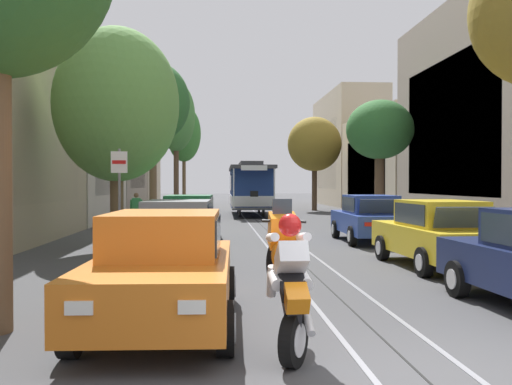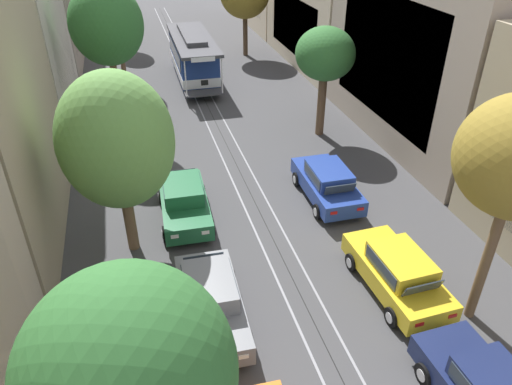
% 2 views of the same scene
% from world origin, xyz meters
% --- Properties ---
extents(ground_plane, '(160.00, 160.00, 0.00)m').
position_xyz_m(ground_plane, '(0.00, 21.63, 0.00)').
color(ground_plane, '#424244').
extents(trolley_track_rails, '(1.14, 62.07, 0.01)m').
position_xyz_m(trolley_track_rails, '(0.00, 25.04, 0.00)').
color(trolley_track_rails, gray).
rests_on(trolley_track_rails, ground).
extents(building_facade_left, '(4.72, 53.77, 10.92)m').
position_xyz_m(building_facade_left, '(-9.85, 25.67, 4.88)').
color(building_facade_left, '#BCAD93').
rests_on(building_facade_left, ground).
extents(building_facade_right, '(4.98, 53.77, 9.93)m').
position_xyz_m(building_facade_right, '(9.83, 25.94, 4.31)').
color(building_facade_right, tan).
rests_on(building_facade_right, ground).
extents(parked_car_orange_near_left, '(2.10, 4.40, 1.58)m').
position_xyz_m(parked_car_orange_near_left, '(-2.84, 2.50, 0.80)').
color(parked_car_orange_near_left, orange).
rests_on(parked_car_orange_near_left, ground).
extents(parked_car_grey_second_left, '(2.11, 4.41, 1.58)m').
position_xyz_m(parked_car_grey_second_left, '(-3.02, 7.89, 0.80)').
color(parked_car_grey_second_left, slate).
rests_on(parked_car_grey_second_left, ground).
extents(parked_car_green_mid_left, '(2.12, 4.41, 1.58)m').
position_xyz_m(parked_car_green_mid_left, '(-3.02, 13.61, 0.80)').
color(parked_car_green_mid_left, '#1E6038').
rests_on(parked_car_green_mid_left, ground).
extents(parked_car_yellow_second_right, '(2.11, 4.41, 1.58)m').
position_xyz_m(parked_car_yellow_second_right, '(3.07, 7.58, 0.80)').
color(parked_car_yellow_second_right, gold).
rests_on(parked_car_yellow_second_right, ground).
extents(parked_car_blue_mid_right, '(2.04, 4.38, 1.58)m').
position_xyz_m(parked_car_blue_mid_right, '(3.04, 13.44, 0.80)').
color(parked_car_blue_mid_right, '#233D93').
rests_on(parked_car_blue_mid_right, ground).
extents(street_tree_kerb_left_second, '(3.80, 3.61, 6.74)m').
position_xyz_m(street_tree_kerb_left_second, '(-5.15, 12.20, 4.36)').
color(street_tree_kerb_left_second, brown).
rests_on(street_tree_kerb_left_second, ground).
extents(street_tree_kerb_left_mid, '(3.55, 3.44, 7.83)m').
position_xyz_m(street_tree_kerb_left_mid, '(-5.16, 22.25, 5.83)').
color(street_tree_kerb_left_mid, brown).
rests_on(street_tree_kerb_left_mid, ground).
extents(street_tree_kerb_left_fourth, '(2.48, 2.65, 8.66)m').
position_xyz_m(street_tree_kerb_left_fourth, '(-4.74, 32.15, 6.29)').
color(street_tree_kerb_left_fourth, brown).
rests_on(street_tree_kerb_left_fourth, ground).
extents(street_tree_kerb_left_far, '(2.77, 2.52, 8.36)m').
position_xyz_m(street_tree_kerb_left_far, '(-4.77, 41.55, 6.01)').
color(street_tree_kerb_left_far, brown).
rests_on(street_tree_kerb_left_far, ground).
extents(street_tree_kerb_right_second, '(2.99, 3.23, 5.72)m').
position_xyz_m(street_tree_kerb_right_second, '(5.21, 19.70, 4.32)').
color(street_tree_kerb_right_second, brown).
rests_on(street_tree_kerb_right_second, ground).
extents(street_tree_kerb_right_mid, '(3.90, 3.45, 6.77)m').
position_xyz_m(street_tree_kerb_right_mid, '(4.97, 35.34, 4.78)').
color(street_tree_kerb_right_mid, '#4C3826').
rests_on(street_tree_kerb_right_mid, ground).
extents(cable_car_trolley, '(2.66, 9.15, 3.28)m').
position_xyz_m(cable_car_trolley, '(-0.00, 30.39, 1.66)').
color(cable_car_trolley, navy).
rests_on(cable_car_trolley, ground).
extents(motorcycle_with_rider, '(0.51, 1.87, 1.79)m').
position_xyz_m(motorcycle_with_rider, '(-1.29, 1.09, 0.94)').
color(motorcycle_with_rider, black).
rests_on(motorcycle_with_rider, ground).
extents(pedestrian_on_left_pavement, '(0.55, 0.24, 1.55)m').
position_xyz_m(pedestrian_on_left_pavement, '(-5.69, 20.28, 0.87)').
color(pedestrian_on_left_pavement, slate).
rests_on(pedestrian_on_left_pavement, ground).
extents(street_sign_post, '(0.36, 0.07, 2.75)m').
position_xyz_m(street_sign_post, '(-4.28, 7.48, 1.71)').
color(street_sign_post, slate).
rests_on(street_sign_post, ground).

